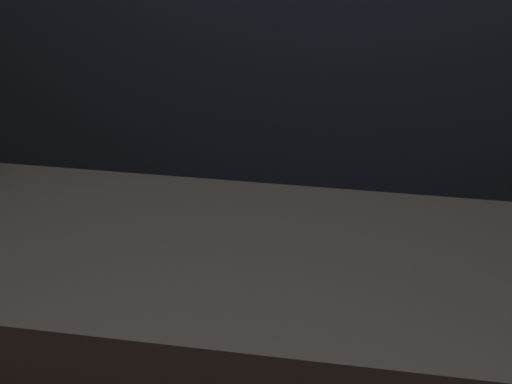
{
  "coord_description": "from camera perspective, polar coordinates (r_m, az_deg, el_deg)",
  "views": [
    {
      "loc": [
        0.24,
        -0.99,
        1.7
      ],
      "look_at": [
        0.01,
        0.35,
        1.01
      ],
      "focal_mm": 50.0,
      "sensor_mm": 36.0,
      "label": 1
    }
  ],
  "objects": []
}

